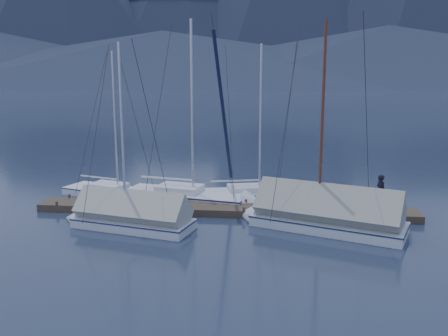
{
  "coord_description": "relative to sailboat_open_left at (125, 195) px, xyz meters",
  "views": [
    {
      "loc": [
        2.41,
        -19.61,
        6.49
      ],
      "look_at": [
        0.0,
        2.0,
        2.2
      ],
      "focal_mm": 38.0,
      "sensor_mm": 36.0,
      "label": 1
    }
  ],
  "objects": [
    {
      "name": "ground",
      "position": [
        5.62,
        -4.33,
        -0.15
      ],
      "size": [
        1000.0,
        1000.0,
        0.0
      ],
      "primitive_type": "plane",
      "color": "#161F32",
      "rests_on": "ground"
    },
    {
      "name": "mountain_range",
      "position": [
        9.74,
        366.11,
        58.5
      ],
      "size": [
        877.0,
        584.0,
        150.5
      ],
      "color": "#475675",
      "rests_on": "ground"
    },
    {
      "name": "dock",
      "position": [
        5.62,
        -2.33,
        -0.04
      ],
      "size": [
        18.0,
        1.5,
        0.54
      ],
      "color": "#382D23",
      "rests_on": "ground"
    },
    {
      "name": "mooring_posts",
      "position": [
        5.12,
        -2.33,
        0.2
      ],
      "size": [
        15.12,
        1.52,
        0.35
      ],
      "color": "#382D23",
      "rests_on": "ground"
    },
    {
      "name": "sailboat_open_left",
      "position": [
        0.0,
        0.0,
        0.0
      ],
      "size": [
        6.64,
        3.69,
        8.46
      ],
      "color": "white",
      "rests_on": "ground"
    },
    {
      "name": "sailboat_open_mid",
      "position": [
        4.32,
        -0.53,
        0.03
      ],
      "size": [
        7.9,
        3.77,
        10.08
      ],
      "color": "silver",
      "rests_on": "ground"
    },
    {
      "name": "sailboat_open_right",
      "position": [
        7.64,
        0.75,
        0.01
      ],
      "size": [
        6.94,
        3.43,
        8.84
      ],
      "color": "silver",
      "rests_on": "ground"
    },
    {
      "name": "sailboat_covered_near",
      "position": [
        9.75,
        -3.99,
        0.33
      ],
      "size": [
        7.72,
        4.74,
        9.63
      ],
      "color": "silver",
      "rests_on": "ground"
    },
    {
      "name": "sailboat_covered_far",
      "position": [
        1.51,
        -4.85,
        0.27
      ],
      "size": [
        6.37,
        3.19,
        8.57
      ],
      "color": "silver",
      "rests_on": "ground"
    },
    {
      "name": "person",
      "position": [
        12.91,
        -1.88,
        1.0
      ],
      "size": [
        0.6,
        0.7,
        1.62
      ],
      "primitive_type": "imported",
      "rotation": [
        0.0,
        0.0,
        2.0
      ],
      "color": "black",
      "rests_on": "dock"
    }
  ]
}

